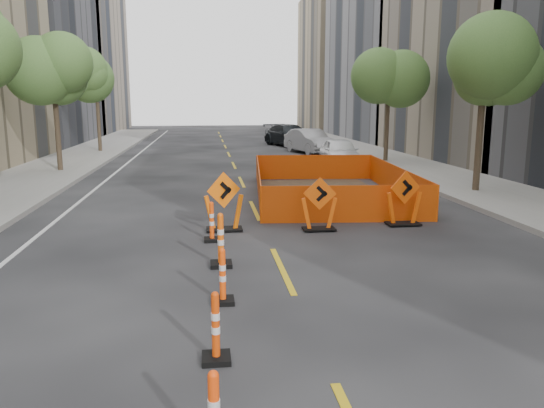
{
  "coord_description": "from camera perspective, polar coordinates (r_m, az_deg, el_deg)",
  "views": [
    {
      "loc": [
        -1.5,
        -6.25,
        3.38
      ],
      "look_at": [
        -0.03,
        5.37,
        1.1
      ],
      "focal_mm": 35.0,
      "sensor_mm": 36.0,
      "label": 1
    }
  ],
  "objects": [
    {
      "name": "ground_plane",
      "position": [
        7.26,
        5.82,
        -16.78
      ],
      "size": [
        140.0,
        140.0,
        0.0
      ],
      "primitive_type": "plane",
      "color": "black"
    },
    {
      "name": "sidewalk_right",
      "position": [
        21.31,
        22.45,
        1.25
      ],
      "size": [
        4.0,
        90.0,
        0.15
      ],
      "primitive_type": "cube",
      "color": "gray",
      "rests_on": "ground"
    },
    {
      "name": "bld_left_d",
      "position": [
        48.16,
        -26.81,
        14.18
      ],
      "size": [
        12.0,
        16.0,
        14.0
      ],
      "primitive_type": "cube",
      "color": "#4C4C51",
      "rests_on": "ground"
    },
    {
      "name": "bld_left_e",
      "position": [
        64.11,
        -22.05,
        16.17
      ],
      "size": [
        12.0,
        20.0,
        20.0
      ],
      "primitive_type": "cube",
      "color": "gray",
      "rests_on": "ground"
    },
    {
      "name": "bld_right_c",
      "position": [
        35.47,
        25.33,
        15.85
      ],
      "size": [
        12.0,
        16.0,
        14.0
      ],
      "primitive_type": "cube",
      "color": "gray",
      "rests_on": "ground"
    },
    {
      "name": "bld_right_d",
      "position": [
        50.43,
        15.18,
        18.19
      ],
      "size": [
        12.0,
        18.0,
        20.0
      ],
      "primitive_type": "cube",
      "color": "gray",
      "rests_on": "ground"
    },
    {
      "name": "bld_right_e",
      "position": [
        67.59,
        9.02,
        14.8
      ],
      "size": [
        12.0,
        14.0,
        16.0
      ],
      "primitive_type": "cube",
      "color": "tan",
      "rests_on": "ground"
    },
    {
      "name": "tree_l_c",
      "position": [
        27.17,
        -22.46,
        12.62
      ],
      "size": [
        2.8,
        2.8,
        5.95
      ],
      "color": "#382B1E",
      "rests_on": "ground"
    },
    {
      "name": "tree_l_d",
      "position": [
        36.92,
        -18.38,
        12.25
      ],
      "size": [
        2.8,
        2.8,
        5.95
      ],
      "color": "#382B1E",
      "rests_on": "ground"
    },
    {
      "name": "tree_r_b",
      "position": [
        20.79,
        21.89,
        13.41
      ],
      "size": [
        2.8,
        2.8,
        5.95
      ],
      "color": "#382B1E",
      "rests_on": "ground"
    },
    {
      "name": "tree_r_c",
      "position": [
        29.96,
        12.44,
        12.96
      ],
      "size": [
        2.8,
        2.8,
        5.95
      ],
      "color": "#382B1E",
      "rests_on": "ground"
    },
    {
      "name": "channelizer_3",
      "position": [
        7.14,
        -6.08,
        -12.99
      ],
      "size": [
        0.38,
        0.38,
        0.97
      ],
      "primitive_type": null,
      "color": "#D93E09",
      "rests_on": "ground"
    },
    {
      "name": "channelizer_4",
      "position": [
        9.05,
        -5.34,
        -7.7
      ],
      "size": [
        0.38,
        0.38,
        0.97
      ],
      "primitive_type": null,
      "color": "#FF480A",
      "rests_on": "ground"
    },
    {
      "name": "channelizer_5",
      "position": [
        10.99,
        -5.53,
        -3.86
      ],
      "size": [
        0.45,
        0.45,
        1.14
      ],
      "primitive_type": null,
      "color": "#F5570A",
      "rests_on": "ground"
    },
    {
      "name": "channelizer_6",
      "position": [
        13.0,
        -6.5,
        -1.89
      ],
      "size": [
        0.39,
        0.39,
        0.99
      ],
      "primitive_type": null,
      "color": "#FF480A",
      "rests_on": "ground"
    },
    {
      "name": "chevron_sign_left",
      "position": [
        13.95,
        -5.2,
        0.26
      ],
      "size": [
        1.21,
        1.0,
        1.57
      ],
      "primitive_type": null,
      "rotation": [
        0.0,
        0.0,
        0.42
      ],
      "color": "orange",
      "rests_on": "ground"
    },
    {
      "name": "chevron_sign_center",
      "position": [
        13.99,
        5.11,
        -0.0
      ],
      "size": [
        1.05,
        0.76,
        1.43
      ],
      "primitive_type": null,
      "rotation": [
        0.0,
        0.0,
        -0.21
      ],
      "color": "#FB580A",
      "rests_on": "ground"
    },
    {
      "name": "chevron_sign_right",
      "position": [
        14.96,
        14.03,
        0.6
      ],
      "size": [
        1.12,
        0.81,
        1.52
      ],
      "primitive_type": null,
      "rotation": [
        0.0,
        0.0,
        0.21
      ],
      "color": "#DF4B09",
      "rests_on": "ground"
    },
    {
      "name": "safety_fence",
      "position": [
        19.19,
        6.04,
        2.42
      ],
      "size": [
        5.7,
        8.91,
        1.06
      ],
      "primitive_type": null,
      "rotation": [
        0.0,
        0.0,
        -0.08
      ],
      "color": "orange",
      "rests_on": "ground"
    },
    {
      "name": "parked_car_near",
      "position": [
        28.18,
        7.3,
        5.55
      ],
      "size": [
        2.06,
        4.46,
        1.48
      ],
      "primitive_type": "imported",
      "rotation": [
        0.0,
        0.0,
        -0.07
      ],
      "color": "white",
      "rests_on": "ground"
    },
    {
      "name": "parked_car_mid",
      "position": [
        35.15,
        4.08,
        6.76
      ],
      "size": [
        2.86,
        5.06,
        1.58
      ],
      "primitive_type": "imported",
      "rotation": [
        0.0,
        0.0,
        0.26
      ],
      "color": "#A4A3A8",
      "rests_on": "ground"
    },
    {
      "name": "parked_car_far",
      "position": [
        40.78,
        1.9,
        7.41
      ],
      "size": [
        3.96,
        6.08,
        1.64
      ],
      "primitive_type": "imported",
      "rotation": [
        0.0,
        0.0,
        0.32
      ],
      "color": "black",
      "rests_on": "ground"
    }
  ]
}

